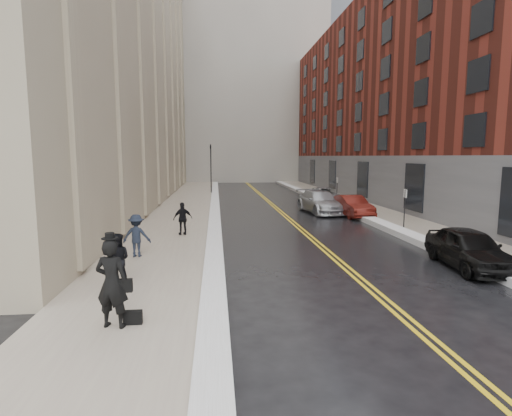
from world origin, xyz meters
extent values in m
plane|color=black|center=(0.00, 0.00, 0.00)|extent=(160.00, 160.00, 0.00)
cube|color=gray|center=(-4.50, 16.00, 0.07)|extent=(4.00, 64.00, 0.15)
cube|color=gray|center=(9.00, 16.00, 0.07)|extent=(3.00, 64.00, 0.15)
cube|color=gold|center=(2.38, 16.00, 0.00)|extent=(0.12, 64.00, 0.01)
cube|color=gold|center=(2.62, 16.00, 0.00)|extent=(0.12, 64.00, 0.01)
cube|color=white|center=(-2.20, 16.00, 0.13)|extent=(0.70, 60.80, 0.26)
cube|color=white|center=(7.15, 16.00, 0.15)|extent=(0.85, 60.80, 0.30)
cube|color=maroon|center=(17.50, 23.00, 9.00)|extent=(14.00, 50.00, 18.00)
cube|color=gray|center=(1.00, 56.00, 26.00)|extent=(28.00, 16.00, 52.00)
cube|color=slate|center=(14.00, 66.00, 22.00)|extent=(22.00, 18.00, 44.00)
cube|color=slate|center=(-12.00, 72.00, 30.00)|extent=(22.00, 18.00, 60.00)
cylinder|color=black|center=(-2.60, 30.00, 2.60)|extent=(0.12, 0.12, 5.20)
imported|color=black|center=(-2.60, 30.00, 4.60)|extent=(0.18, 0.15, 0.90)
cylinder|color=black|center=(7.90, 8.00, 1.10)|extent=(0.06, 0.06, 2.20)
cube|color=white|center=(7.90, 8.00, 2.00)|extent=(0.02, 0.35, 0.45)
cylinder|color=black|center=(7.90, 20.00, 1.10)|extent=(0.06, 0.06, 2.20)
cube|color=white|center=(7.90, 20.00, 2.00)|extent=(0.02, 0.35, 0.45)
imported|color=black|center=(6.80, 0.83, 0.72)|extent=(2.12, 4.37, 1.44)
imported|color=#4C120D|center=(6.80, 13.14, 0.70)|extent=(1.85, 4.37, 1.40)
imported|color=#A0A2A8|center=(5.20, 15.10, 0.77)|extent=(2.80, 5.53, 1.54)
imported|color=#A2A5AA|center=(6.80, 19.95, 0.70)|extent=(2.52, 5.11, 1.39)
imported|color=black|center=(-4.42, -3.34, 1.16)|extent=(0.83, 0.63, 2.02)
imported|color=black|center=(-5.01, -0.44, 0.94)|extent=(0.83, 0.68, 1.59)
imported|color=black|center=(-5.13, 3.11, 0.96)|extent=(1.09, 0.67, 1.63)
imported|color=black|center=(-3.72, 7.26, 0.95)|extent=(1.01, 0.68, 1.59)
camera|label=1|loc=(-2.10, -12.17, 3.96)|focal=28.00mm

